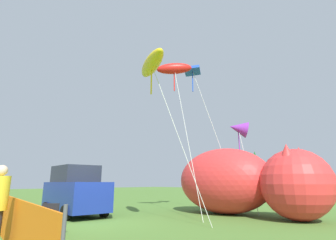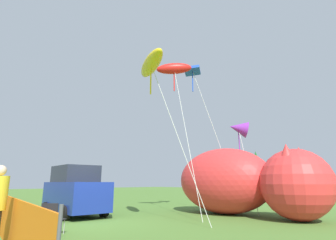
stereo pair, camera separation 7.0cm
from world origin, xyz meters
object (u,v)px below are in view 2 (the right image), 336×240
(parked_car, at_px, (75,191))
(kite_yellow_hero, at_px, (151,65))
(kite_blue_box, at_px, (193,73))
(folding_chair, at_px, (52,217))
(kite_purple_delta, at_px, (238,128))
(kite_red_lizard, at_px, (174,69))
(inflatable_cat, at_px, (241,183))

(parked_car, height_order, kite_yellow_hero, kite_yellow_hero)
(parked_car, height_order, kite_blue_box, kite_blue_box)
(folding_chair, height_order, kite_purple_delta, kite_purple_delta)
(folding_chair, distance_m, kite_red_lizard, 9.56)
(parked_car, height_order, folding_chair, parked_car)
(parked_car, xyz_separation_m, inflatable_cat, (5.63, 5.56, 0.38))
(kite_purple_delta, bearing_deg, inflatable_cat, -61.20)
(parked_car, bearing_deg, inflatable_cat, 49.97)
(kite_blue_box, bearing_deg, kite_purple_delta, 54.71)
(inflatable_cat, bearing_deg, parked_car, -133.93)
(folding_chair, height_order, kite_yellow_hero, kite_yellow_hero)
(parked_car, xyz_separation_m, kite_blue_box, (3.10, 5.25, 6.69))
(kite_yellow_hero, height_order, kite_red_lizard, kite_red_lizard)
(kite_yellow_hero, relative_size, kite_red_lizard, 0.84)
(parked_car, relative_size, kite_yellow_hero, 0.64)
(parked_car, relative_size, inflatable_cat, 0.57)
(parked_car, distance_m, folding_chair, 4.81)
(inflatable_cat, distance_m, kite_blue_box, 6.81)
(inflatable_cat, xyz_separation_m, kite_purple_delta, (-1.01, 1.83, 3.08))
(kite_red_lizard, bearing_deg, kite_purple_delta, 66.30)
(kite_yellow_hero, distance_m, kite_purple_delta, 7.06)
(kite_yellow_hero, xyz_separation_m, kite_red_lizard, (-1.67, 3.17, 1.36))
(kite_blue_box, xyz_separation_m, kite_yellow_hero, (1.58, -4.71, -1.56))
(kite_blue_box, bearing_deg, inflatable_cat, 7.16)
(folding_chair, xyz_separation_m, kite_blue_box, (-0.86, 7.90, 7.28))
(parked_car, distance_m, inflatable_cat, 7.92)
(inflatable_cat, xyz_separation_m, kite_red_lizard, (-2.63, -1.86, 6.12))
(inflatable_cat, distance_m, kite_purple_delta, 3.72)
(parked_car, xyz_separation_m, kite_red_lizard, (3.00, 3.71, 6.50))
(kite_red_lizard, bearing_deg, kite_yellow_hero, -62.18)
(kite_red_lizard, bearing_deg, parked_car, -129.03)
(inflatable_cat, relative_size, kite_red_lizard, 0.94)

